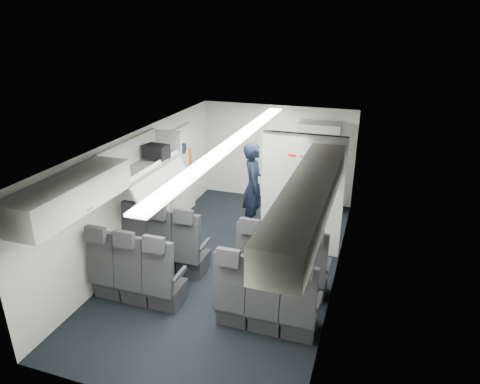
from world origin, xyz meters
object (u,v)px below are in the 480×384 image
Objects in this scene: flight_attendant at (254,187)px; carry_on_bag at (156,152)px; galley_unit at (317,167)px; seat_row_mid at (198,290)px; seat_row_front at (221,258)px; boarding_door at (182,171)px.

carry_on_bag is (-1.30, -1.31, 0.95)m from flight_attendant.
seat_row_mid is at bearing -102.88° from galley_unit.
seat_row_mid is at bearing -43.57° from carry_on_bag.
galley_unit reaches higher than seat_row_mid.
flight_attendant reaches higher than seat_row_front.
carry_on_bag is at bearing 131.72° from seat_row_mid.
galley_unit is at bearing 24.28° from boarding_door.
seat_row_front is at bearing -20.10° from carry_on_bag.
flight_attendant is (-0.06, 2.84, 0.46)m from seat_row_mid.
boarding_door is at bearing 68.94° from flight_attendant.
seat_row_mid is 1.92× the size of flight_attendant.
seat_row_front is at bearing 166.03° from flight_attendant.
carry_on_bag reaches higher than boarding_door.
seat_row_front is 1.92× the size of flight_attendant.
flight_attendant is at bearing 91.25° from seat_row_mid.
carry_on_bag reaches higher than galley_unit.
flight_attendant is 4.49× the size of carry_on_bag.
carry_on_bag reaches higher than seat_row_mid.
seat_row_front is 2.06m from carry_on_bag.
seat_row_mid is 1.79× the size of boarding_door.
seat_row_front is 1.00× the size of seat_row_mid.
boarding_door reaches higher than seat_row_front.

